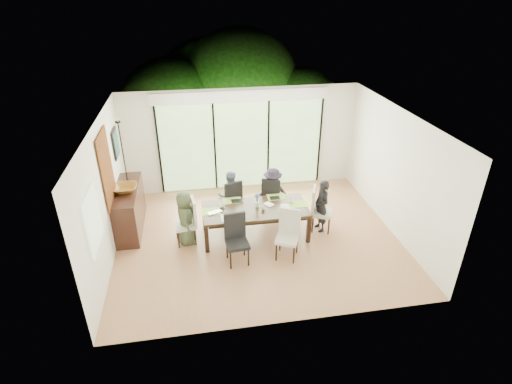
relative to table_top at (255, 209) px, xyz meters
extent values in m
cube|color=#945A3B|center=(0.04, -0.10, -0.68)|extent=(6.00, 5.00, 0.01)
cube|color=white|center=(0.04, -0.10, 2.03)|extent=(6.00, 5.00, 0.01)
cube|color=silver|center=(0.04, 2.41, 0.68)|extent=(6.00, 0.02, 2.70)
cube|color=silver|center=(0.04, -2.61, 0.68)|extent=(6.00, 0.02, 2.70)
cube|color=white|center=(-2.97, -0.10, 0.68)|extent=(0.02, 5.00, 2.70)
cube|color=silver|center=(3.05, -0.10, 0.68)|extent=(0.02, 5.00, 2.70)
cube|color=#598C3F|center=(0.04, 2.37, 0.53)|extent=(4.20, 0.02, 2.30)
cube|color=white|center=(0.04, 2.36, 1.83)|extent=(4.40, 0.06, 0.28)
cube|color=black|center=(-2.06, 2.36, 0.53)|extent=(0.05, 0.04, 2.30)
cube|color=black|center=(-0.66, 2.36, 0.53)|extent=(0.05, 0.04, 2.30)
cube|color=black|center=(0.74, 2.36, 0.53)|extent=(0.05, 0.04, 2.30)
cube|color=black|center=(2.14, 2.36, 0.53)|extent=(0.05, 0.04, 2.30)
cube|color=#8CAD7F|center=(-2.93, -1.30, 0.83)|extent=(0.02, 0.90, 1.00)
cube|color=#543124|center=(0.04, 3.30, -0.72)|extent=(6.00, 1.80, 0.10)
cube|color=#503422|center=(0.04, 4.10, -0.12)|extent=(6.00, 0.08, 0.06)
sphere|color=#14380F|center=(-1.76, 5.10, 0.77)|extent=(3.20, 3.20, 3.20)
sphere|color=#14380F|center=(0.44, 5.70, 1.13)|extent=(4.00, 4.00, 4.00)
sphere|color=#14380F|center=(2.24, 4.90, 0.59)|extent=(2.80, 2.80, 2.80)
sphere|color=#14380F|center=(-0.56, 6.40, 0.95)|extent=(3.60, 3.60, 3.60)
cube|color=black|center=(0.00, 0.00, 0.00)|extent=(2.24, 1.03, 0.06)
cube|color=black|center=(0.00, 0.00, -0.08)|extent=(2.05, 0.84, 0.09)
cube|color=black|center=(-1.08, -0.43, -0.35)|extent=(0.08, 0.08, 0.64)
cube|color=black|center=(1.08, -0.43, -0.35)|extent=(0.08, 0.08, 0.64)
cube|color=black|center=(-1.08, 0.43, -0.35)|extent=(0.08, 0.08, 0.64)
cube|color=black|center=(1.08, 0.43, -0.35)|extent=(0.08, 0.08, 0.64)
imported|color=#455136|center=(-1.48, 0.00, -0.07)|extent=(0.36, 0.56, 1.20)
imported|color=black|center=(1.48, 0.00, -0.07)|extent=(0.44, 0.61, 1.20)
imported|color=slate|center=(-0.45, 0.83, -0.07)|extent=(0.56, 0.36, 1.20)
imported|color=#271F2E|center=(0.55, 0.83, -0.07)|extent=(0.58, 0.39, 1.20)
cube|color=#99BF44|center=(-0.95, 0.00, 0.03)|extent=(0.41, 0.30, 0.01)
cube|color=#93C144|center=(0.95, 0.00, 0.03)|extent=(0.41, 0.30, 0.01)
cube|color=#89AE3E|center=(-0.45, 0.40, 0.03)|extent=(0.41, 0.30, 0.01)
cube|color=#92B942|center=(0.55, 0.40, 0.03)|extent=(0.41, 0.30, 0.01)
cube|color=white|center=(-0.55, -0.30, 0.03)|extent=(0.41, 0.30, 0.01)
cube|color=black|center=(-0.35, 0.35, 0.04)|extent=(0.24, 0.17, 0.01)
cube|color=black|center=(0.50, 0.35, 0.04)|extent=(0.22, 0.16, 0.01)
cube|color=white|center=(0.70, -0.05, 0.03)|extent=(0.28, 0.21, 0.00)
cube|color=white|center=(-0.55, -0.30, 0.04)|extent=(0.24, 0.24, 0.02)
cube|color=#D75C19|center=(-0.55, -0.30, 0.06)|extent=(0.19, 0.19, 0.01)
cylinder|color=silver|center=(0.05, 0.05, 0.08)|extent=(0.07, 0.07, 0.11)
cylinder|color=#337226|center=(0.05, 0.05, 0.20)|extent=(0.04, 0.04, 0.15)
sphere|color=#4450AB|center=(0.05, 0.05, 0.29)|extent=(0.10, 0.10, 0.10)
imported|color=silver|center=(-0.85, -0.10, 0.04)|extent=(0.36, 0.30, 0.02)
imported|color=white|center=(-0.70, 0.15, 0.07)|extent=(0.16, 0.16, 0.09)
imported|color=white|center=(0.15, -0.10, 0.07)|extent=(0.10, 0.10, 0.09)
imported|color=white|center=(0.80, 0.10, 0.07)|extent=(0.14, 0.14, 0.09)
imported|color=white|center=(0.25, 0.05, 0.04)|extent=(0.24, 0.26, 0.02)
cube|color=black|center=(-2.72, 0.79, -0.18)|extent=(0.49, 1.76, 0.99)
imported|color=brown|center=(-2.72, 0.69, 0.38)|extent=(0.52, 0.52, 0.13)
cylinder|color=black|center=(-2.72, 1.14, 0.34)|extent=(0.11, 0.11, 0.04)
cylinder|color=black|center=(-2.72, 1.14, 1.03)|extent=(0.03, 0.03, 1.37)
cylinder|color=black|center=(-2.72, 1.14, 1.71)|extent=(0.11, 0.11, 0.03)
cylinder|color=silver|center=(-2.72, 1.14, 1.78)|extent=(0.04, 0.04, 0.11)
cube|color=#904114|center=(-2.93, 0.30, 1.03)|extent=(0.02, 1.00, 1.50)
cube|color=black|center=(-2.93, 1.60, 1.08)|extent=(0.03, 0.55, 0.65)
cube|color=#164547|center=(-2.91, 1.60, 1.08)|extent=(0.01, 0.45, 0.55)
camera|label=1|loc=(-1.21, -7.26, 4.30)|focal=28.00mm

